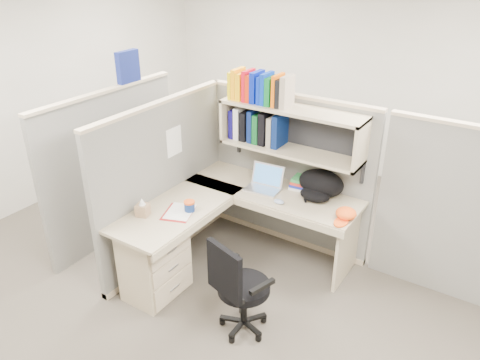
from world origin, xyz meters
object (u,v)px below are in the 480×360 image
Objects in this scene: task_chair at (240,301)px; snack_canister at (189,206)px; laptop at (263,179)px; desk at (187,244)px; backpack at (318,185)px.

snack_canister is at bearing 155.08° from task_chair.
laptop is 1.28m from task_chair.
backpack is at bearing 49.06° from desk.
backpack is 0.49× the size of task_chair.
backpack is 4.41× the size of snack_canister.
backpack is (0.52, 0.15, 0.01)m from laptop.
snack_canister is at bearing -120.82° from laptop.
laptop is 0.80m from snack_canister.
backpack is at bearing 44.95° from snack_canister.
backpack is at bearing 86.12° from task_chair.
snack_canister is 0.11× the size of task_chair.
snack_canister is (-0.03, 0.10, 0.34)m from desk.
laptop is 0.75× the size of backpack.
desk is 0.81m from task_chair.
backpack is (0.84, 0.96, 0.42)m from desk.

